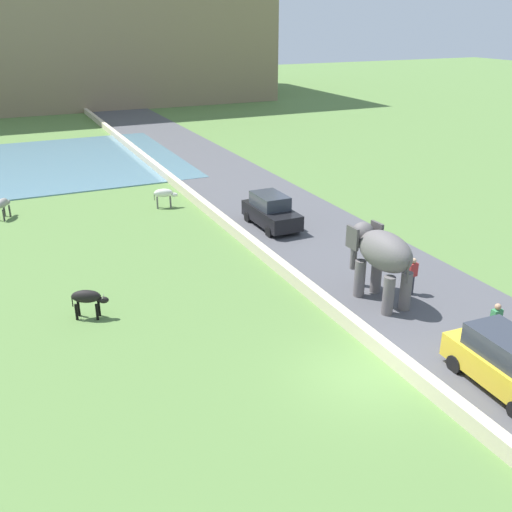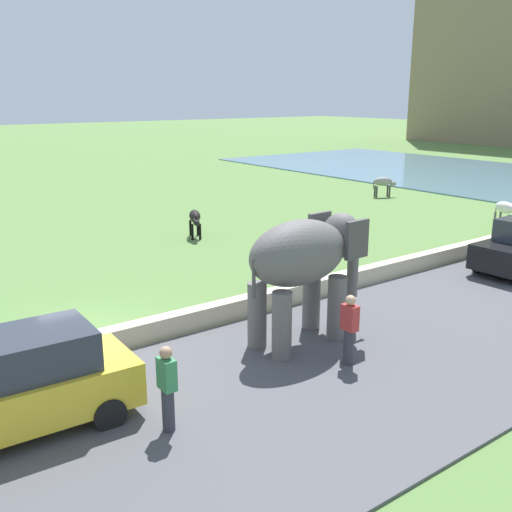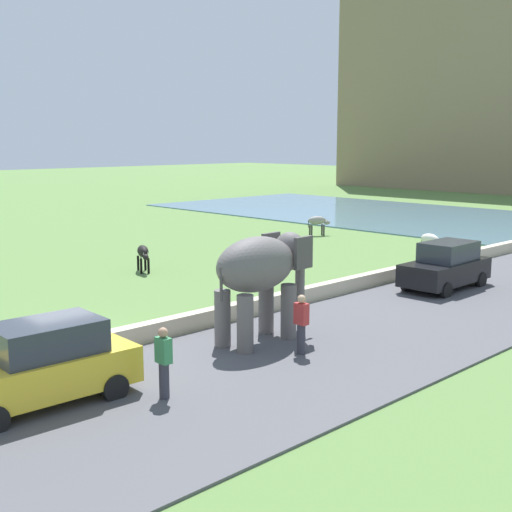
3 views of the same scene
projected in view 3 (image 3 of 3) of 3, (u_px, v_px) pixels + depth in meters
The scene contains 11 objects.
ground_plane at pixel (65, 347), 18.19m from camera, with size 220.00×220.00×0.00m, color #567A3D.
barrier_wall at pixel (450, 261), 29.59m from camera, with size 0.40×110.00×0.55m, color beige.
lake at pixel (379, 213), 51.22m from camera, with size 36.00×18.00×0.08m, color slate.
elephant at pixel (262, 270), 18.25m from camera, with size 1.56×3.50×2.99m.
person_beside_elephant at pixel (301, 323), 17.27m from camera, with size 0.36×0.22×1.63m.
person_trailing at pixel (164, 362), 14.27m from camera, with size 0.36×0.22×1.63m.
car_black at pixel (446, 266), 25.04m from camera, with size 1.84×4.02×1.80m.
car_yellow at pixel (42, 365), 14.02m from camera, with size 1.92×4.07×1.80m.
cow_grey at pixel (318, 221), 39.40m from camera, with size 0.94×1.38×1.15m.
cow_black at pixel (143, 253), 28.36m from camera, with size 1.40×0.88×1.15m.
cow_white at pixel (431, 240), 31.93m from camera, with size 1.42×0.70×1.15m.
Camera 3 is at (16.22, -8.39, 5.53)m, focal length 46.94 mm.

